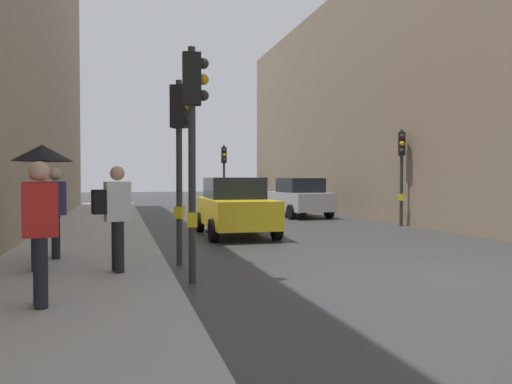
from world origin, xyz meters
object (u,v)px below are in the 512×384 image
object	(u,v)px
traffic_light_mid_street	(402,160)
pedestrian_in_red_jacket	(40,227)
pedestrian_with_black_backpack	(115,212)
car_silver_hatchback	(298,198)
pedestrian_with_umbrella	(40,172)
car_yellow_taxi	(235,207)
car_white_compact	(247,193)
traffic_light_near_left	(193,121)
pedestrian_with_grey_backpack	(53,207)
car_dark_suv	(231,190)
traffic_light_near_right	(180,138)
traffic_light_far_median	(224,166)

from	to	relation	value
traffic_light_mid_street	pedestrian_in_red_jacket	distance (m)	14.45
pedestrian_with_black_backpack	pedestrian_in_red_jacket	xyz separation A→B (m)	(-0.85, -2.08, -0.03)
car_silver_hatchback	pedestrian_with_umbrella	world-z (taller)	pedestrian_with_umbrella
car_yellow_taxi	car_white_compact	xyz separation A→B (m)	(4.33, 15.21, 0.00)
traffic_light_near_left	pedestrian_with_grey_backpack	world-z (taller)	traffic_light_near_left
pedestrian_in_red_jacket	car_silver_hatchback	bearing A→B (deg)	58.96
car_silver_hatchback	car_dark_suv	xyz separation A→B (m)	(0.19, 14.98, 0.00)
traffic_light_near_right	car_dark_suv	distance (m)	27.18
traffic_light_near_left	car_white_compact	xyz separation A→B (m)	(6.55, 21.73, -1.78)
pedestrian_with_black_backpack	car_white_compact	bearing A→B (deg)	69.84
traffic_light_near_right	traffic_light_mid_street	world-z (taller)	traffic_light_near_right
traffic_light_far_median	car_dark_suv	world-z (taller)	traffic_light_far_median
traffic_light_near_right	pedestrian_in_red_jacket	world-z (taller)	traffic_light_near_right
car_dark_suv	pedestrian_with_grey_backpack	world-z (taller)	pedestrian_with_grey_backpack
traffic_light_near_left	traffic_light_far_median	bearing A→B (deg)	76.59
traffic_light_mid_street	pedestrian_with_black_backpack	world-z (taller)	traffic_light_mid_street
pedestrian_with_umbrella	pedestrian_in_red_jacket	xyz separation A→B (m)	(0.36, -2.61, -0.71)
traffic_light_far_median	traffic_light_near_left	bearing A→B (deg)	-103.41
traffic_light_near_right	traffic_light_far_median	bearing A→B (deg)	75.15
car_yellow_taxi	traffic_light_near_right	bearing A→B (deg)	-115.05
traffic_light_mid_street	car_silver_hatchback	xyz separation A→B (m)	(-2.07, 5.19, -1.55)
car_silver_hatchback	car_yellow_taxi	world-z (taller)	same
traffic_light_near_right	traffic_light_mid_street	bearing A→B (deg)	34.65
pedestrian_with_umbrella	pedestrian_with_black_backpack	distance (m)	1.49
car_dark_suv	traffic_light_near_left	bearing A→B (deg)	-103.81
traffic_light_near_right	traffic_light_mid_street	size ratio (longest dim) A/B	1.04
traffic_light_near_left	car_dark_suv	distance (m)	28.90
traffic_light_mid_street	car_white_compact	distance (m)	14.15
car_yellow_taxi	pedestrian_with_black_backpack	world-z (taller)	pedestrian_with_black_backpack
traffic_light_near_right	car_white_compact	distance (m)	21.07
car_silver_hatchback	car_white_compact	distance (m)	8.70
car_silver_hatchback	car_dark_suv	bearing A→B (deg)	89.27
car_white_compact	pedestrian_with_umbrella	xyz separation A→B (m)	(-9.01, -20.71, 0.96)
car_yellow_taxi	pedestrian_with_grey_backpack	distance (m)	6.29
traffic_light_mid_street	car_white_compact	world-z (taller)	traffic_light_mid_street
traffic_light_near_right	pedestrian_with_grey_backpack	xyz separation A→B (m)	(-2.42, 0.52, -1.37)
car_silver_hatchback	car_dark_suv	size ratio (longest dim) A/B	0.99
car_yellow_taxi	pedestrian_in_red_jacket	size ratio (longest dim) A/B	2.39
pedestrian_with_black_backpack	traffic_light_far_median	bearing A→B (deg)	72.38
pedestrian_with_umbrella	pedestrian_with_black_backpack	size ratio (longest dim) A/B	1.21
car_dark_suv	pedestrian_in_red_jacket	xyz separation A→B (m)	(-8.99, -29.60, 0.25)
traffic_light_mid_street	pedestrian_with_umbrella	size ratio (longest dim) A/B	1.65
traffic_light_near_left	car_white_compact	world-z (taller)	traffic_light_near_left
car_yellow_taxi	car_white_compact	world-z (taller)	same
traffic_light_near_left	car_yellow_taxi	size ratio (longest dim) A/B	0.91
traffic_light_mid_street	traffic_light_far_median	world-z (taller)	traffic_light_mid_street
car_yellow_taxi	pedestrian_with_black_backpack	distance (m)	6.96
car_dark_suv	pedestrian_in_red_jacket	bearing A→B (deg)	-106.89
pedestrian_with_black_backpack	pedestrian_in_red_jacket	distance (m)	2.25
car_dark_suv	pedestrian_with_umbrella	xyz separation A→B (m)	(-9.35, -26.99, 0.96)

